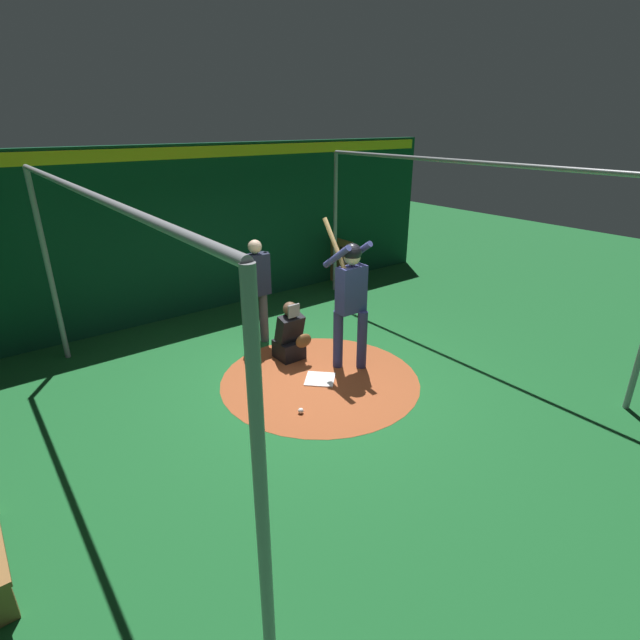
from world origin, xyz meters
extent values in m
plane|color=#195B28|center=(0.00, 0.00, 0.00)|extent=(27.47, 27.47, 0.00)
cylinder|color=#9E4C28|center=(0.00, 0.00, 0.00)|extent=(2.90, 2.90, 0.01)
cube|color=white|center=(0.00, 0.00, 0.01)|extent=(0.59, 0.59, 0.01)
cylinder|color=navy|center=(0.07, 0.75, 0.46)|extent=(0.15, 0.15, 0.92)
cylinder|color=navy|center=(-0.17, 0.48, 0.46)|extent=(0.15, 0.15, 0.92)
cube|color=navy|center=(-0.05, 0.61, 1.26)|extent=(0.22, 0.44, 0.69)
cylinder|color=navy|center=(-0.15, 0.81, 1.76)|extent=(0.55, 0.09, 0.42)
cylinder|color=navy|center=(-0.15, 0.41, 1.76)|extent=(0.55, 0.09, 0.42)
sphere|color=beige|center=(-0.05, 0.61, 1.74)|extent=(0.24, 0.24, 0.24)
sphere|color=black|center=(-0.05, 0.61, 1.80)|extent=(0.27, 0.27, 0.27)
cylinder|color=tan|center=(-0.27, 0.48, 1.88)|extent=(0.54, 0.06, 0.73)
cube|color=black|center=(-0.87, 0.05, 0.15)|extent=(0.40, 0.40, 0.30)
cube|color=black|center=(-0.83, 0.05, 0.52)|extent=(0.31, 0.40, 0.48)
sphere|color=brown|center=(-0.81, 0.05, 0.85)|extent=(0.22, 0.22, 0.22)
cube|color=gray|center=(-0.71, 0.05, 0.85)|extent=(0.03, 0.20, 0.20)
ellipsoid|color=brown|center=(-0.55, 0.11, 0.40)|extent=(0.12, 0.28, 0.22)
cylinder|color=#4C4C51|center=(-1.67, 0.08, 0.43)|extent=(0.15, 0.15, 0.86)
cylinder|color=#4C4C51|center=(-1.67, -0.12, 0.43)|extent=(0.15, 0.15, 0.86)
cube|color=#1E2338|center=(-1.67, -0.02, 1.20)|extent=(0.22, 0.42, 0.68)
cylinder|color=#1E2338|center=(-1.67, 0.18, 1.26)|extent=(0.09, 0.09, 0.58)
cylinder|color=#1E2338|center=(-1.67, -0.22, 1.26)|extent=(0.09, 0.09, 0.58)
sphere|color=beige|center=(-1.67, -0.02, 1.67)|extent=(0.22, 0.22, 0.22)
cube|color=#0C3D26|center=(-3.74, 0.00, 1.57)|extent=(0.20, 11.47, 3.15)
cube|color=yellow|center=(-3.63, 0.00, 3.00)|extent=(0.03, 11.24, 0.20)
cylinder|color=gray|center=(-3.06, -2.77, 1.47)|extent=(0.08, 0.08, 2.93)
cylinder|color=gray|center=(3.06, -2.77, 1.47)|extent=(0.08, 0.08, 2.93)
cylinder|color=gray|center=(-3.06, 2.77, 1.47)|extent=(0.08, 0.08, 2.93)
cylinder|color=gray|center=(0.00, -2.77, 2.93)|extent=(6.12, 0.07, 0.07)
cylinder|color=gray|center=(0.00, 2.77, 2.93)|extent=(6.12, 0.07, 0.07)
cube|color=olive|center=(-3.49, 3.13, 0.53)|extent=(1.18, 0.04, 1.05)
cylinder|color=tan|center=(-3.98, 3.19, 0.44)|extent=(0.06, 0.14, 0.88)
cylinder|color=black|center=(-3.86, 3.19, 0.44)|extent=(0.06, 0.17, 0.89)
cylinder|color=olive|center=(-3.74, 3.19, 0.41)|extent=(0.06, 0.15, 0.82)
cylinder|color=black|center=(-3.62, 3.19, 0.42)|extent=(0.06, 0.13, 0.85)
cylinder|color=olive|center=(-3.50, 3.19, 0.41)|extent=(0.06, 0.18, 0.83)
cylinder|color=tan|center=(-3.38, 3.19, 0.43)|extent=(0.06, 0.18, 0.86)
cylinder|color=black|center=(-3.26, 3.19, 0.44)|extent=(0.06, 0.19, 0.89)
cylinder|color=tan|center=(-3.14, 3.19, 0.46)|extent=(0.06, 0.20, 0.91)
cylinder|color=olive|center=(-3.02, 3.19, 0.46)|extent=(0.06, 0.21, 0.91)
sphere|color=white|center=(0.55, -0.74, 0.04)|extent=(0.07, 0.07, 0.07)
camera|label=1|loc=(4.91, -3.78, 3.52)|focal=27.06mm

